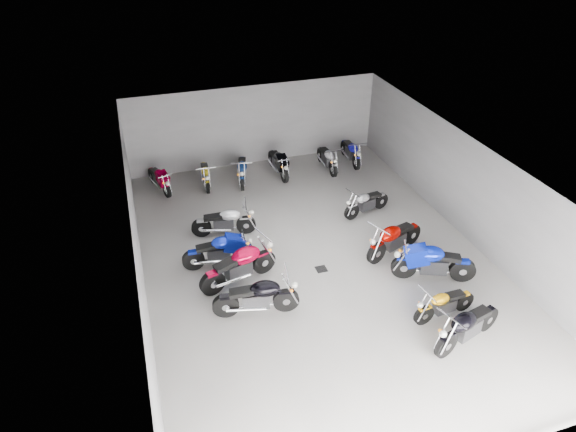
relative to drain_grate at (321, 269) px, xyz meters
name	(u,v)px	position (x,y,z in m)	size (l,w,h in m)	color
ground	(315,259)	(0.00, 0.50, -0.01)	(14.00, 14.00, 0.00)	#A19E99
wall_back	(255,125)	(0.00, 7.50, 1.59)	(10.00, 0.10, 3.20)	slate
wall_left	(137,246)	(-5.00, 0.50, 1.59)	(0.10, 14.00, 3.20)	slate
wall_right	(468,188)	(5.00, 0.50, 1.59)	(0.10, 14.00, 3.20)	slate
ceiling	(319,164)	(0.00, 0.50, 3.21)	(10.00, 14.00, 0.04)	black
drain_grate	(321,269)	(0.00, 0.00, 0.00)	(0.32, 0.32, 0.01)	black
motorcycle_left_c	(257,297)	(-2.26, -1.21, 0.54)	(2.26, 0.60, 1.00)	black
motorcycle_left_d	(239,266)	(-2.40, 0.17, 0.57)	(2.33, 0.85, 1.05)	black
motorcycle_left_e	(219,251)	(-2.78, 1.11, 0.51)	(2.15, 0.46, 0.94)	black
motorcycle_left_f	(224,222)	(-2.31, 2.66, 0.49)	(2.05, 0.56, 0.91)	black
motorcycle_right_a	(468,326)	(2.31, -3.78, 0.53)	(2.17, 0.80, 0.98)	black
motorcycle_right_b	(444,304)	(2.29, -2.82, 0.44)	(1.85, 0.42, 0.81)	black
motorcycle_right_c	(433,263)	(2.82, -1.36, 0.56)	(2.24, 1.07, 1.04)	black
motorcycle_right_d	(394,238)	(2.37, 0.08, 0.54)	(2.17, 0.94, 1.00)	black
motorcycle_right_f	(366,202)	(2.55, 2.43, 0.45)	(1.84, 0.64, 0.83)	black
motorcycle_back_a	(159,179)	(-3.99, 6.29, 0.45)	(0.67, 1.87, 0.84)	black
motorcycle_back_b	(206,174)	(-2.30, 6.14, 0.45)	(0.41, 1.88, 0.83)	black
motorcycle_back_c	(242,170)	(-0.92, 6.01, 0.48)	(0.64, 2.02, 0.90)	black
motorcycle_back_d	(278,163)	(0.55, 6.14, 0.49)	(0.42, 2.09, 0.92)	black
motorcycle_back_e	(327,158)	(2.53, 5.96, 0.47)	(0.39, 1.99, 0.87)	black
motorcycle_back_f	(351,151)	(3.67, 6.26, 0.48)	(0.42, 2.01, 0.88)	black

